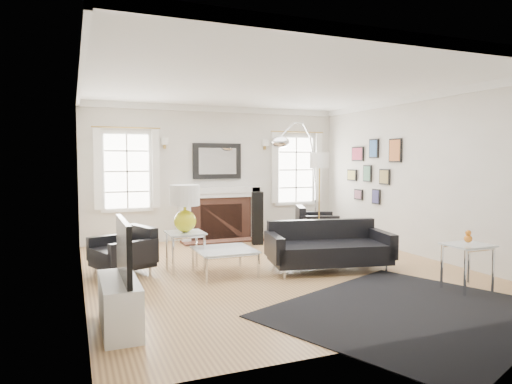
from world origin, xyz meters
name	(u,v)px	position (x,y,z in m)	size (l,w,h in m)	color
floor	(275,269)	(0.00, 0.00, 0.00)	(6.00, 6.00, 0.00)	olive
back_wall	(217,173)	(0.00, 3.00, 1.40)	(5.50, 0.04, 2.80)	silver
front_wall	(412,190)	(0.00, -3.00, 1.40)	(5.50, 0.04, 2.80)	silver
left_wall	(81,181)	(-2.75, 0.00, 1.40)	(0.04, 6.00, 2.80)	silver
right_wall	(419,176)	(2.75, 0.00, 1.40)	(0.04, 6.00, 2.80)	silver
ceiling	(275,84)	(0.00, 0.00, 2.80)	(5.50, 6.00, 0.02)	white
crown_molding	(275,88)	(0.00, 0.00, 2.74)	(5.50, 6.00, 0.12)	white
fireplace	(220,214)	(0.00, 2.79, 0.54)	(1.70, 0.69, 1.11)	white
mantel_mirror	(217,161)	(0.00, 2.95, 1.65)	(1.05, 0.07, 0.75)	black
window_left	(127,171)	(-1.85, 2.95, 1.46)	(1.24, 0.15, 1.62)	white
window_right	(296,170)	(1.85, 2.95, 1.46)	(1.24, 0.15, 1.62)	white
gallery_wall	(372,167)	(2.72, 1.30, 1.53)	(0.04, 1.73, 1.29)	black
tv_unit	(120,296)	(-2.44, -1.70, 0.33)	(0.35, 1.00, 1.09)	white
area_rug	(411,312)	(0.57, -2.38, 0.01)	(2.90, 2.42, 0.01)	black
sofa	(328,248)	(0.75, -0.31, 0.33)	(1.97, 1.18, 0.60)	black
armchair_left	(126,252)	(-2.15, 0.57, 0.31)	(0.98, 1.04, 0.56)	black
armchair_right	(314,225)	(1.78, 1.95, 0.33)	(1.04, 1.10, 0.59)	black
coffee_table	(225,251)	(-0.81, -0.01, 0.34)	(0.84, 0.84, 0.37)	silver
side_table_left	(185,239)	(-1.30, 0.37, 0.49)	(0.54, 0.54, 0.60)	silver
nesting_table	(468,253)	(1.81, -1.97, 0.48)	(0.55, 0.46, 0.60)	silver
gourd_lamp	(185,205)	(-1.30, 0.37, 1.00)	(0.44, 0.44, 0.71)	yellow
orange_vase	(468,237)	(1.81, -1.97, 0.69)	(0.10, 0.10, 0.16)	orange
arc_floor_lamp	(299,175)	(1.46, 2.02, 1.37)	(1.79, 1.66, 2.53)	silver
stick_floor_lamp	(320,165)	(1.57, 1.40, 1.57)	(0.37, 0.37, 1.82)	#A57F39
speaker_tower	(257,218)	(0.54, 2.03, 0.52)	(0.21, 0.21, 1.04)	black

